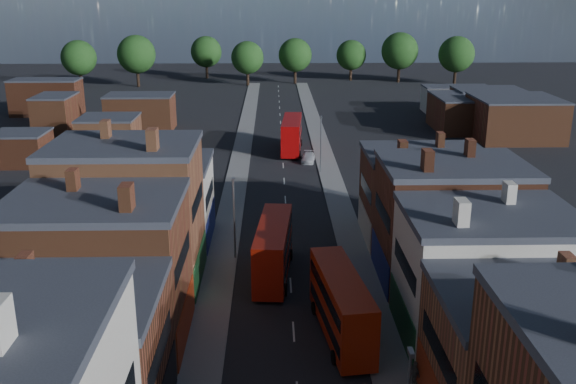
{
  "coord_description": "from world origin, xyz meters",
  "views": [
    {
      "loc": [
        -1.45,
        -27.25,
        24.95
      ],
      "look_at": [
        0.0,
        34.05,
        5.44
      ],
      "focal_mm": 40.0,
      "sensor_mm": 36.0,
      "label": 1
    }
  ],
  "objects_px": {
    "bus_1": "(341,304)",
    "car_2": "(273,218)",
    "bus_2": "(292,134)",
    "ped_3": "(415,373)",
    "car_3": "(308,158)",
    "bus_0": "(273,249)"
  },
  "relations": [
    {
      "from": "bus_1",
      "to": "ped_3",
      "type": "xyz_separation_m",
      "value": [
        4.2,
        -6.46,
        -1.68
      ]
    },
    {
      "from": "bus_0",
      "to": "bus_1",
      "type": "xyz_separation_m",
      "value": [
        5.0,
        -10.67,
        -0.05
      ]
    },
    {
      "from": "bus_1",
      "to": "car_3",
      "type": "distance_m",
      "value": 50.78
    },
    {
      "from": "car_3",
      "to": "bus_1",
      "type": "bearing_deg",
      "value": -83.18
    },
    {
      "from": "bus_1",
      "to": "car_3",
      "type": "xyz_separation_m",
      "value": [
        0.3,
        50.74,
        -1.98
      ]
    },
    {
      "from": "bus_1",
      "to": "bus_2",
      "type": "xyz_separation_m",
      "value": [
        -2.0,
        57.26,
        0.19
      ]
    },
    {
      "from": "bus_2",
      "to": "car_3",
      "type": "relative_size",
      "value": 2.68
    },
    {
      "from": "bus_0",
      "to": "ped_3",
      "type": "height_order",
      "value": "bus_0"
    },
    {
      "from": "bus_1",
      "to": "car_2",
      "type": "xyz_separation_m",
      "value": [
        -5.04,
        24.53,
        -2.03
      ]
    },
    {
      "from": "car_3",
      "to": "ped_3",
      "type": "xyz_separation_m",
      "value": [
        3.9,
        -57.2,
        0.31
      ]
    },
    {
      "from": "car_3",
      "to": "bus_0",
      "type": "bearing_deg",
      "value": -90.38
    },
    {
      "from": "car_2",
      "to": "ped_3",
      "type": "height_order",
      "value": "ped_3"
    },
    {
      "from": "bus_0",
      "to": "ped_3",
      "type": "distance_m",
      "value": 19.52
    },
    {
      "from": "bus_0",
      "to": "car_2",
      "type": "height_order",
      "value": "bus_0"
    },
    {
      "from": "bus_2",
      "to": "ped_3",
      "type": "height_order",
      "value": "bus_2"
    },
    {
      "from": "bus_1",
      "to": "ped_3",
      "type": "relative_size",
      "value": 6.78
    },
    {
      "from": "bus_1",
      "to": "ped_3",
      "type": "height_order",
      "value": "bus_1"
    },
    {
      "from": "bus_0",
      "to": "bus_2",
      "type": "bearing_deg",
      "value": 91.43
    },
    {
      "from": "car_3",
      "to": "ped_3",
      "type": "distance_m",
      "value": 57.34
    },
    {
      "from": "bus_2",
      "to": "ped_3",
      "type": "relative_size",
      "value": 7.22
    },
    {
      "from": "bus_1",
      "to": "car_2",
      "type": "distance_m",
      "value": 25.12
    },
    {
      "from": "bus_1",
      "to": "car_3",
      "type": "height_order",
      "value": "bus_1"
    }
  ]
}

